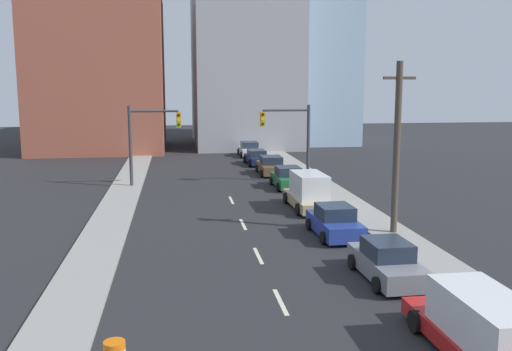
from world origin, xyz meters
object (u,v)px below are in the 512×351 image
object	(u,v)px
utility_pole_right_mid	(397,147)
sedan_blue	(335,222)
sedan_white	(249,150)
traffic_signal_right	(294,133)
traffic_signal_left	(145,135)
sedan_gray	(387,262)
sedan_brown	(271,166)
box_truck_red	(484,331)
box_truck_tan	(309,192)
sedan_green	(288,178)
sedan_navy	(257,158)

from	to	relation	value
utility_pole_right_mid	sedan_blue	world-z (taller)	utility_pole_right_mid
utility_pole_right_mid	sedan_white	size ratio (longest dim) A/B	1.91
traffic_signal_right	traffic_signal_left	bearing A→B (deg)	180.00
traffic_signal_left	sedan_gray	xyz separation A→B (m)	(10.06, -21.49, -3.09)
sedan_brown	traffic_signal_right	bearing A→B (deg)	-76.88
box_truck_red	sedan_brown	bearing A→B (deg)	90.49
traffic_signal_left	sedan_blue	bearing A→B (deg)	-57.02
box_truck_red	sedan_white	size ratio (longest dim) A/B	1.38
box_truck_tan	sedan_green	bearing A→B (deg)	87.56
traffic_signal_right	box_truck_red	xyz separation A→B (m)	(-0.74, -28.22, -2.85)
utility_pole_right_mid	sedan_green	world-z (taller)	utility_pole_right_mid
sedan_brown	sedan_white	size ratio (longest dim) A/B	1.06
traffic_signal_left	sedan_green	world-z (taller)	traffic_signal_left
traffic_signal_right	box_truck_red	world-z (taller)	traffic_signal_right
sedan_green	sedan_brown	bearing A→B (deg)	90.97
sedan_brown	sedan_blue	bearing A→B (deg)	-89.80
box_truck_red	sedan_blue	distance (m)	13.11
sedan_blue	sedan_brown	bearing A→B (deg)	88.29
box_truck_tan	sedan_blue	bearing A→B (deg)	-92.21
sedan_blue	box_truck_tan	world-z (taller)	box_truck_tan
traffic_signal_right	sedan_brown	distance (m)	5.51
traffic_signal_right	sedan_navy	distance (m)	10.87
sedan_gray	box_truck_tan	size ratio (longest dim) A/B	0.81
utility_pole_right_mid	sedan_brown	size ratio (longest dim) A/B	1.81
sedan_green	sedan_brown	world-z (taller)	sedan_green
traffic_signal_left	sedan_navy	bearing A→B (deg)	47.23
sedan_blue	sedan_green	distance (m)	13.32
utility_pole_right_mid	box_truck_tan	distance (m)	7.61
traffic_signal_right	sedan_brown	bearing A→B (deg)	102.58
box_truck_red	sedan_gray	distance (m)	6.74
traffic_signal_left	sedan_blue	distance (m)	18.28
box_truck_red	box_truck_tan	world-z (taller)	box_truck_tan
sedan_blue	sedan_white	bearing A→B (deg)	88.87
box_truck_red	box_truck_tan	size ratio (longest dim) A/B	1.13
box_truck_red	sedan_blue	size ratio (longest dim) A/B	1.41
traffic_signal_right	utility_pole_right_mid	xyz separation A→B (m)	(1.88, -15.21, 0.58)
sedan_green	sedan_navy	world-z (taller)	sedan_green
traffic_signal_left	sedan_green	xyz separation A→B (m)	(10.11, -1.80, -3.09)
box_truck_tan	sedan_navy	distance (m)	19.32
sedan_brown	sedan_white	bearing A→B (deg)	91.72
utility_pole_right_mid	box_truck_red	distance (m)	13.71
sedan_brown	sedan_navy	bearing A→B (deg)	94.22
utility_pole_right_mid	box_truck_red	bearing A→B (deg)	-101.39
utility_pole_right_mid	sedan_blue	bearing A→B (deg)	178.23
traffic_signal_left	sedan_blue	size ratio (longest dim) A/B	1.35
traffic_signal_right	sedan_white	bearing A→B (deg)	94.29
sedan_white	traffic_signal_left	bearing A→B (deg)	-120.44
traffic_signal_right	sedan_gray	xyz separation A→B (m)	(-0.86, -21.49, -3.09)
traffic_signal_left	sedan_gray	bearing A→B (deg)	-64.90
box_truck_tan	sedan_green	xyz separation A→B (m)	(0.17, 7.19, -0.34)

